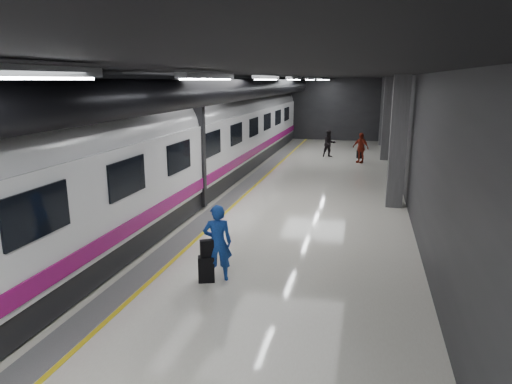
# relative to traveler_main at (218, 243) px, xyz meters

# --- Properties ---
(ground) EXTENTS (40.00, 40.00, 0.00)m
(ground) POSITION_rel_traveler_main_xyz_m (-0.47, 5.30, -0.86)
(ground) COLOR white
(ground) RESTS_ON ground
(platform_hall) EXTENTS (10.02, 40.02, 4.51)m
(platform_hall) POSITION_rel_traveler_main_xyz_m (-0.76, 6.26, 2.67)
(platform_hall) COLOR black
(platform_hall) RESTS_ON ground
(train) EXTENTS (3.05, 38.00, 4.05)m
(train) POSITION_rel_traveler_main_xyz_m (-3.72, 5.30, 1.21)
(train) COLOR black
(train) RESTS_ON ground
(traveler_main) EXTENTS (0.73, 0.60, 1.73)m
(traveler_main) POSITION_rel_traveler_main_xyz_m (0.00, 0.00, 0.00)
(traveler_main) COLOR blue
(traveler_main) RESTS_ON ground
(suitcase_main) EXTENTS (0.41, 0.33, 0.58)m
(suitcase_main) POSITION_rel_traveler_main_xyz_m (-0.22, -0.16, -0.57)
(suitcase_main) COLOR black
(suitcase_main) RESTS_ON ground
(shoulder_bag) EXTENTS (0.32, 0.28, 0.38)m
(shoulder_bag) POSITION_rel_traveler_main_xyz_m (-0.20, -0.14, -0.09)
(shoulder_bag) COLOR black
(shoulder_bag) RESTS_ON suitcase_main
(traveler_far_a) EXTENTS (0.94, 0.86, 1.56)m
(traveler_far_a) POSITION_rel_traveler_main_xyz_m (0.93, 17.40, -0.09)
(traveler_far_a) COLOR black
(traveler_far_a) RESTS_ON ground
(traveler_far_b) EXTENTS (1.01, 0.83, 1.61)m
(traveler_far_b) POSITION_rel_traveler_main_xyz_m (2.73, 15.93, -0.06)
(traveler_far_b) COLOR maroon
(traveler_far_b) RESTS_ON ground
(suitcase_far) EXTENTS (0.35, 0.28, 0.45)m
(suitcase_far) POSITION_rel_traveler_main_xyz_m (2.67, 17.36, -0.64)
(suitcase_far) COLOR black
(suitcase_far) RESTS_ON ground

